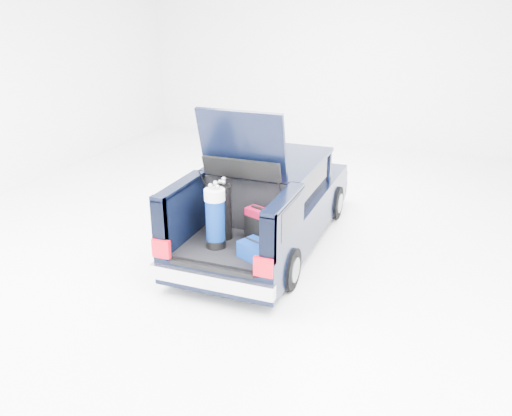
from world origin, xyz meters
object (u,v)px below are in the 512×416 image
at_px(red_suitcase, 257,225).
at_px(blue_duffel, 257,251).
at_px(car, 269,203).
at_px(blue_golf_bag, 215,218).
at_px(black_golf_bag, 223,212).

relative_size(red_suitcase, blue_duffel, 0.91).
distance_m(car, blue_golf_bag, 1.75).
height_order(car, black_golf_bag, car).
bearing_deg(car, black_golf_bag, -98.25).
distance_m(car, blue_duffel, 1.92).
height_order(red_suitcase, blue_duffel, red_suitcase).
xyz_separation_m(car, blue_duffel, (0.50, -1.85, 0.04)).
bearing_deg(car, blue_golf_bag, -96.22).
bearing_deg(blue_duffel, black_golf_bag, 171.92).
xyz_separation_m(red_suitcase, black_golf_bag, (-0.49, -0.08, 0.17)).
height_order(blue_golf_bag, blue_duffel, blue_golf_bag).
bearing_deg(red_suitcase, blue_duffel, -48.12).
relative_size(red_suitcase, black_golf_bag, 0.58).
height_order(red_suitcase, blue_golf_bag, blue_golf_bag).
distance_m(black_golf_bag, blue_duffel, 0.89).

